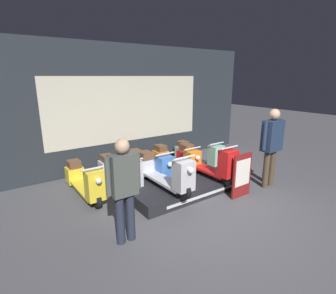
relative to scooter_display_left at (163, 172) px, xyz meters
name	(u,v)px	position (x,y,z in m)	size (l,w,h in m)	color
ground_plane	(215,211)	(0.44, -1.04, -0.55)	(30.00, 30.00, 0.00)	#4C4C51
shop_wall_back	(129,107)	(0.44, 2.26, 1.05)	(7.98, 0.09, 3.20)	#23282D
display_platform	(185,185)	(0.58, 0.01, -0.43)	(2.56, 1.21, 0.24)	black
scooter_display_left	(163,172)	(0.00, 0.00, 0.00)	(0.48, 1.77, 0.80)	black
scooter_display_right	(205,161)	(1.15, 0.00, 0.00)	(0.48, 1.77, 0.80)	black
scooter_backrow_0	(84,181)	(-1.26, 1.03, -0.24)	(0.48, 1.77, 0.80)	black
scooter_backrow_1	(119,173)	(-0.48, 1.03, -0.24)	(0.48, 1.77, 0.80)	black
scooter_backrow_2	(149,166)	(0.30, 1.03, -0.24)	(0.48, 1.77, 0.80)	black
scooter_backrow_3	(175,160)	(1.08, 1.03, -0.24)	(0.48, 1.77, 0.80)	black
scooter_backrow_4	(198,155)	(1.86, 1.03, -0.24)	(0.48, 1.77, 0.80)	black
person_left_browsing	(124,185)	(-1.28, -0.90, 0.35)	(0.54, 0.21, 1.58)	#232838
person_right_browsing	(272,141)	(2.23, -0.90, 0.49)	(0.62, 0.26, 1.74)	#473828
price_sign_board	(242,175)	(1.32, -0.90, -0.09)	(0.52, 0.04, 0.92)	maroon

